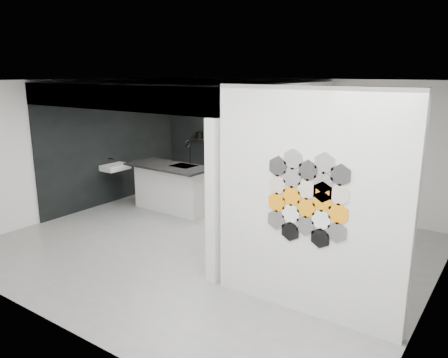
% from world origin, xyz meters
% --- Properties ---
extents(floor, '(7.00, 6.00, 0.01)m').
position_xyz_m(floor, '(0.00, 0.00, -0.01)').
color(floor, slate).
extents(partition_panel, '(2.45, 0.15, 2.80)m').
position_xyz_m(partition_panel, '(2.23, -1.00, 1.40)').
color(partition_panel, silver).
rests_on(partition_panel, floor).
extents(bay_clad_back, '(4.40, 0.04, 2.35)m').
position_xyz_m(bay_clad_back, '(-1.30, 2.97, 1.18)').
color(bay_clad_back, black).
rests_on(bay_clad_back, floor).
extents(bay_clad_left, '(0.04, 4.00, 2.35)m').
position_xyz_m(bay_clad_left, '(-3.47, 1.00, 1.18)').
color(bay_clad_left, black).
rests_on(bay_clad_left, floor).
extents(bulkhead, '(4.40, 4.00, 0.40)m').
position_xyz_m(bulkhead, '(-1.30, 1.00, 2.55)').
color(bulkhead, silver).
rests_on(bulkhead, corner_column).
extents(corner_column, '(0.16, 0.16, 2.35)m').
position_xyz_m(corner_column, '(0.82, -1.00, 1.18)').
color(corner_column, silver).
rests_on(corner_column, floor).
extents(fascia_beam, '(4.40, 0.16, 0.40)m').
position_xyz_m(fascia_beam, '(-1.30, -0.92, 2.55)').
color(fascia_beam, silver).
rests_on(fascia_beam, corner_column).
extents(wall_basin, '(0.40, 0.60, 0.12)m').
position_xyz_m(wall_basin, '(-3.24, 0.80, 0.85)').
color(wall_basin, silver).
rests_on(wall_basin, bay_clad_left).
extents(display_shelf, '(3.00, 0.15, 0.04)m').
position_xyz_m(display_shelf, '(-1.20, 2.87, 1.30)').
color(display_shelf, black).
rests_on(display_shelf, bay_clad_back).
extents(kitchen_island, '(1.93, 0.88, 1.54)m').
position_xyz_m(kitchen_island, '(-1.88, 1.17, 0.52)').
color(kitchen_island, silver).
rests_on(kitchen_island, floor).
extents(stockpot, '(0.20, 0.20, 0.16)m').
position_xyz_m(stockpot, '(-2.43, 2.87, 1.40)').
color(stockpot, black).
rests_on(stockpot, display_shelf).
extents(kettle, '(0.18, 0.18, 0.15)m').
position_xyz_m(kettle, '(-0.09, 2.87, 1.40)').
color(kettle, black).
rests_on(kettle, display_shelf).
extents(glass_bowl, '(0.17, 0.17, 0.10)m').
position_xyz_m(glass_bowl, '(0.15, 2.87, 1.37)').
color(glass_bowl, gray).
rests_on(glass_bowl, display_shelf).
extents(glass_vase, '(0.12, 0.12, 0.15)m').
position_xyz_m(glass_vase, '(0.15, 2.87, 1.40)').
color(glass_vase, gray).
rests_on(glass_vase, display_shelf).
extents(bottle_dark, '(0.08, 0.08, 0.17)m').
position_xyz_m(bottle_dark, '(-1.27, 2.87, 1.40)').
color(bottle_dark, black).
rests_on(bottle_dark, display_shelf).
extents(utensil_cup, '(0.11, 0.11, 0.11)m').
position_xyz_m(utensil_cup, '(-1.80, 2.87, 1.37)').
color(utensil_cup, black).
rests_on(utensil_cup, display_shelf).
extents(hex_tile_cluster, '(1.04, 0.02, 1.16)m').
position_xyz_m(hex_tile_cluster, '(2.26, -1.09, 1.50)').
color(hex_tile_cluster, black).
rests_on(hex_tile_cluster, partition_panel).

